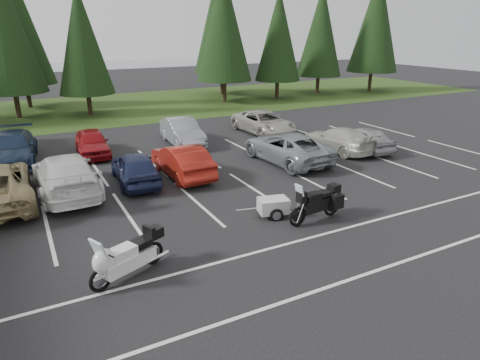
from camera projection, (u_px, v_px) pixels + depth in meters
name	position (u px, v px, depth m)	size (l,w,h in m)	color
ground	(195.00, 214.00, 15.70)	(120.00, 120.00, 0.00)	black
grass_strip	(86.00, 110.00, 35.66)	(80.00, 16.00, 0.01)	#243D13
lake_water	(79.00, 74.00, 63.21)	(70.00, 50.00, 0.02)	slate
stall_markings	(176.00, 196.00, 17.36)	(32.00, 16.00, 0.01)	silver
conifer_4	(4.00, 27.00, 30.34)	(4.80, 4.80, 11.17)	#332316
conifer_5	(82.00, 40.00, 31.77)	(4.14, 4.14, 9.63)	#332316
conifer_6	(224.00, 25.00, 37.12)	(4.93, 4.93, 11.48)	#332316
conifer_7	(279.00, 35.00, 39.61)	(4.27, 4.27, 9.94)	#332316
conifer_8	(321.00, 31.00, 42.58)	(4.53, 4.53, 10.56)	#332316
conifer_9	(376.00, 21.00, 43.84)	(5.19, 5.19, 12.10)	#332316
conifer_back_b	(17.00, 24.00, 34.53)	(4.97, 4.97, 11.58)	#332316
conifer_back_c	(221.00, 16.00, 41.65)	(5.50, 5.50, 12.81)	#332316
car_near_3	(65.00, 174.00, 17.47)	(2.29, 5.63, 1.63)	white
car_near_4	(135.00, 168.00, 18.67)	(1.67, 4.14, 1.41)	#1A2143
car_near_5	(182.00, 160.00, 19.56)	(1.56, 4.47, 1.47)	maroon
car_near_6	(287.00, 147.00, 21.67)	(2.48, 5.38, 1.50)	gray
car_near_7	(338.00, 139.00, 23.54)	(1.85, 4.56, 1.32)	#B6B4A7
car_near_8	(364.00, 138.00, 23.72)	(1.59, 3.95, 1.35)	#9E9EA2
car_far_1	(12.00, 149.00, 21.37)	(2.15, 5.29, 1.54)	#1A2943
car_far_2	(92.00, 143.00, 22.82)	(1.61, 4.01, 1.36)	maroon
car_far_3	(182.00, 132.00, 24.92)	(1.58, 4.53, 1.49)	gray
car_far_4	(264.00, 122.00, 27.53)	(2.35, 5.09, 1.42)	#A8A49A
touring_motorcycle	(127.00, 253.00, 11.53)	(2.69, 0.83, 1.49)	silver
cargo_trailer	(273.00, 207.00, 15.43)	(1.52, 0.85, 0.70)	silver
adventure_motorcycle	(316.00, 200.00, 14.93)	(2.56, 0.89, 1.56)	black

